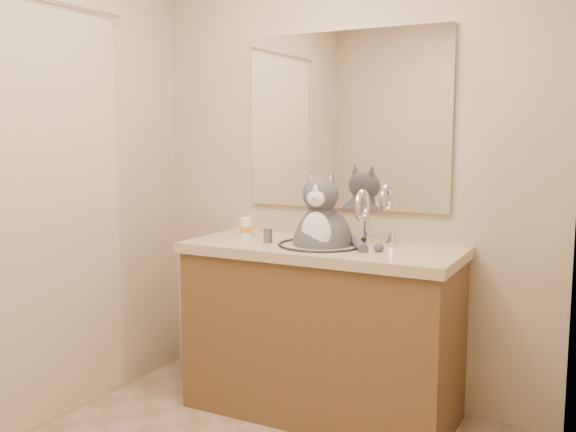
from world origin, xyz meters
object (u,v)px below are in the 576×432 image
Objects in this scene: pill_bottle_orange at (246,228)px; grey_canister at (268,236)px; cat at (323,239)px; pill_bottle_redcap at (246,227)px.

pill_bottle_orange is 1.45× the size of grey_canister.
pill_bottle_orange is (-0.44, 0.02, 0.02)m from cat.
pill_bottle_redcap is at bearing 151.54° from grey_canister.
pill_bottle_redcap is (-0.45, 0.02, 0.02)m from cat.
pill_bottle_orange is at bearing 171.18° from cat.
pill_bottle_orange reaches higher than grey_canister.
pill_bottle_orange is at bearing -57.00° from pill_bottle_redcap.
grey_canister is (0.18, -0.09, -0.01)m from pill_bottle_orange.
cat is 8.14× the size of grey_canister.
grey_canister is at bearing -28.46° from pill_bottle_redcap.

